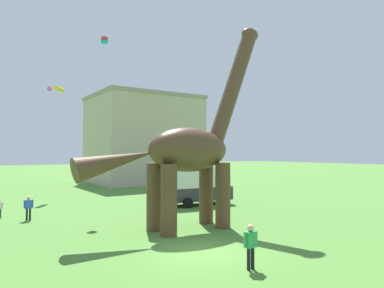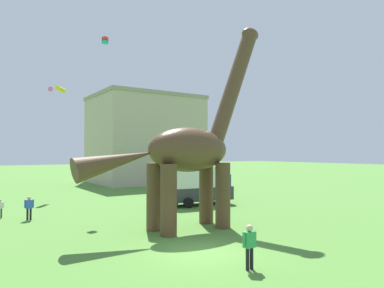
{
  "view_description": "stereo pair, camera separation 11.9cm",
  "coord_description": "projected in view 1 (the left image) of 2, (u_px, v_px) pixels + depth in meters",
  "views": [
    {
      "loc": [
        -8.81,
        -12.51,
        4.36
      ],
      "look_at": [
        2.53,
        4.6,
        4.86
      ],
      "focal_mm": 32.68,
      "sensor_mm": 36.0,
      "label": 1
    },
    {
      "loc": [
        -8.71,
        -12.58,
        4.36
      ],
      "look_at": [
        2.53,
        4.6,
        4.86
      ],
      "focal_mm": 32.68,
      "sensor_mm": 36.0,
      "label": 2
    }
  ],
  "objects": [
    {
      "name": "ground_plane",
      "position": [
        202.0,
        253.0,
        15.19
      ],
      "size": [
        240.0,
        240.0,
        0.0
      ],
      "primitive_type": "plane",
      "color": "#4C7F33"
    },
    {
      "name": "dinosaur_sculpture",
      "position": [
        188.0,
        150.0,
        19.99
      ],
      "size": [
        11.96,
        2.53,
        12.51
      ],
      "rotation": [
        0.0,
        0.0,
        -0.06
      ],
      "color": "#513823",
      "rests_on": "ground_plane"
    },
    {
      "name": "parked_box_truck",
      "position": [
        197.0,
        185.0,
        29.11
      ],
      "size": [
        5.81,
        2.77,
        3.2
      ],
      "rotation": [
        0.0,
        0.0,
        -0.12
      ],
      "color": "#38383D",
      "rests_on": "ground_plane"
    },
    {
      "name": "person_photographer",
      "position": [
        28.0,
        206.0,
        22.41
      ],
      "size": [
        0.58,
        0.25,
        1.54
      ],
      "rotation": [
        0.0,
        0.0,
        5.85
      ],
      "color": "black",
      "rests_on": "ground_plane"
    },
    {
      "name": "person_far_spectator",
      "position": [
        251.0,
        242.0,
        13.01
      ],
      "size": [
        0.62,
        0.28,
        1.67
      ],
      "rotation": [
        0.0,
        0.0,
        3.23
      ],
      "color": "black",
      "rests_on": "ground_plane"
    },
    {
      "name": "kite_apex",
      "position": [
        104.0,
        40.0,
        27.77
      ],
      "size": [
        0.5,
        0.5,
        0.53
      ],
      "color": "red"
    },
    {
      "name": "kite_mid_right",
      "position": [
        57.0,
        89.0,
        35.36
      ],
      "size": [
        1.78,
        1.69,
        0.5
      ],
      "color": "yellow"
    },
    {
      "name": "background_building_block",
      "position": [
        143.0,
        139.0,
        51.54
      ],
      "size": [
        14.59,
        12.28,
        12.62
      ],
      "color": "#B7A893",
      "rests_on": "ground_plane"
    }
  ]
}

